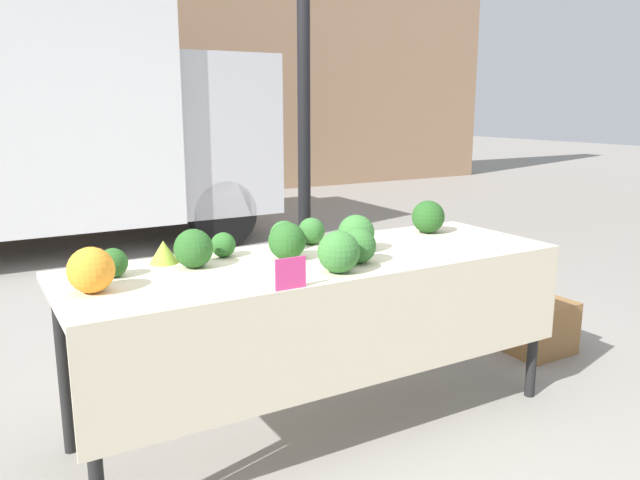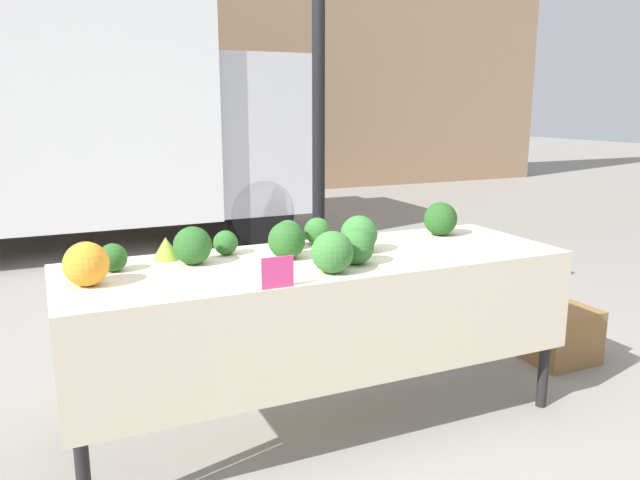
{
  "view_description": "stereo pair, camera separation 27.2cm",
  "coord_description": "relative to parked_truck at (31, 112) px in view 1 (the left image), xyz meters",
  "views": [
    {
      "loc": [
        -1.34,
        -2.3,
        1.44
      ],
      "look_at": [
        0.0,
        0.0,
        0.86
      ],
      "focal_mm": 35.0,
      "sensor_mm": 36.0,
      "label": 1
    },
    {
      "loc": [
        -1.1,
        -2.42,
        1.44
      ],
      "look_at": [
        0.0,
        0.0,
        0.86
      ],
      "focal_mm": 35.0,
      "sensor_mm": 36.0,
      "label": 2
    }
  ],
  "objects": [
    {
      "name": "ground_plane",
      "position": [
        0.64,
        -4.55,
        -1.37
      ],
      "size": [
        40.0,
        40.0,
        0.0
      ],
      "primitive_type": "plane",
      "color": "gray"
    },
    {
      "name": "tent_pole",
      "position": [
        0.96,
        -3.85,
        -0.17
      ],
      "size": [
        0.07,
        0.07,
        2.39
      ],
      "color": "black",
      "rests_on": "ground_plane"
    },
    {
      "name": "parked_truck",
      "position": [
        0.0,
        0.0,
        0.0
      ],
      "size": [
        4.29,
        2.1,
        2.59
      ],
      "color": "white",
      "rests_on": "ground_plane"
    },
    {
      "name": "market_table",
      "position": [
        0.64,
        -4.61,
        -0.68
      ],
      "size": [
        2.21,
        0.74,
        0.78
      ],
      "color": "beige",
      "rests_on": "ground_plane"
    },
    {
      "name": "orange_cauliflower",
      "position": [
        -0.32,
        -4.59,
        -0.5
      ],
      "size": [
        0.17,
        0.17,
        0.17
      ],
      "color": "orange",
      "rests_on": "market_table"
    },
    {
      "name": "romanesco_head",
      "position": [
        0.02,
        -4.3,
        -0.54
      ],
      "size": [
        0.12,
        0.12,
        0.1
      ],
      "color": "#93B238",
      "rests_on": "market_table"
    },
    {
      "name": "broccoli_head_0",
      "position": [
        -0.21,
        -4.42,
        -0.53
      ],
      "size": [
        0.11,
        0.11,
        0.11
      ],
      "color": "#285B23",
      "rests_on": "market_table"
    },
    {
      "name": "broccoli_head_1",
      "position": [
        0.51,
        -4.51,
        -0.5
      ],
      "size": [
        0.16,
        0.16,
        0.16
      ],
      "color": "#285B23",
      "rests_on": "market_table"
    },
    {
      "name": "broccoli_head_2",
      "position": [
        1.41,
        -4.37,
        -0.5
      ],
      "size": [
        0.17,
        0.17,
        0.17
      ],
      "color": "#23511E",
      "rests_on": "market_table"
    },
    {
      "name": "broccoli_head_3",
      "position": [
        0.58,
        -4.32,
        -0.52
      ],
      "size": [
        0.13,
        0.13,
        0.13
      ],
      "color": "#336B2D",
      "rests_on": "market_table"
    },
    {
      "name": "broccoli_head_4",
      "position": [
        0.28,
        -4.32,
        -0.53
      ],
      "size": [
        0.11,
        0.11,
        0.11
      ],
      "color": "#2D6628",
      "rests_on": "market_table"
    },
    {
      "name": "broccoli_head_5",
      "position": [
        0.74,
        -4.71,
        -0.51
      ],
      "size": [
        0.15,
        0.15,
        0.15
      ],
      "color": "#336B2D",
      "rests_on": "market_table"
    },
    {
      "name": "broccoli_head_6",
      "position": [
        0.75,
        -4.29,
        -0.52
      ],
      "size": [
        0.13,
        0.13,
        0.13
      ],
      "color": "#336B2D",
      "rests_on": "market_table"
    },
    {
      "name": "broccoli_head_7",
      "position": [
        0.58,
        -4.8,
        -0.5
      ],
      "size": [
        0.17,
        0.17,
        0.17
      ],
      "color": "#387533",
      "rests_on": "market_table"
    },
    {
      "name": "broccoli_head_8",
      "position": [
        0.85,
        -4.53,
        -0.5
      ],
      "size": [
        0.17,
        0.17,
        0.17
      ],
      "color": "#387533",
      "rests_on": "market_table"
    },
    {
      "name": "broccoli_head_9",
      "position": [
        0.11,
        -4.43,
        -0.5
      ],
      "size": [
        0.16,
        0.16,
        0.16
      ],
      "color": "#285B23",
      "rests_on": "market_table"
    },
    {
      "name": "price_sign",
      "position": [
        0.31,
        -4.91,
        -0.53
      ],
      "size": [
        0.12,
        0.01,
        0.12
      ],
      "color": "#E53D84",
      "rests_on": "market_table"
    },
    {
      "name": "produce_crate",
      "position": [
        2.18,
        -4.49,
        -1.21
      ],
      "size": [
        0.37,
        0.3,
        0.31
      ],
      "color": "olive",
      "rests_on": "ground_plane"
    }
  ]
}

